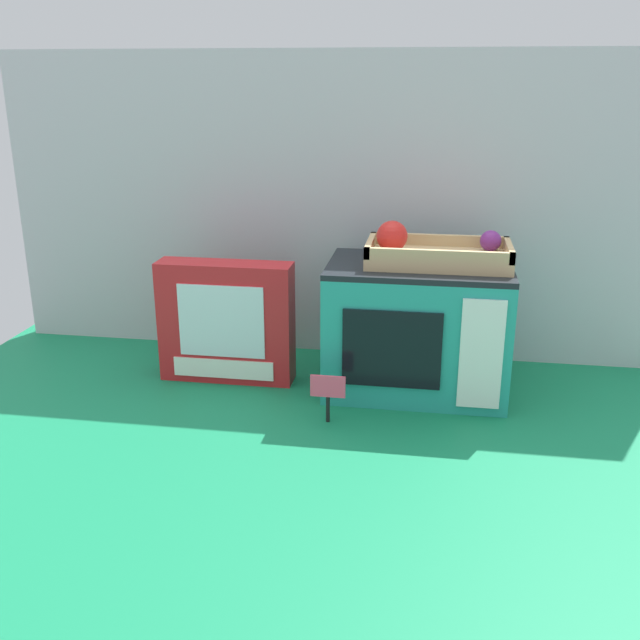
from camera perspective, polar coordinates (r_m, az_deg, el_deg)
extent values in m
plane|color=#147A4C|center=(1.64, -0.02, -5.01)|extent=(1.70, 1.70, 0.00)
cube|color=#B7BABF|center=(1.75, 1.16, 8.78)|extent=(1.61, 0.03, 0.72)
cube|color=teal|center=(1.58, 7.60, -0.81)|extent=(0.38, 0.24, 0.27)
cube|color=black|center=(1.54, 7.82, 4.15)|extent=(0.38, 0.24, 0.01)
cube|color=black|center=(1.47, 5.64, -2.33)|extent=(0.20, 0.01, 0.16)
cube|color=white|center=(1.47, 12.53, -2.68)|extent=(0.08, 0.01, 0.23)
cube|color=tan|center=(1.54, 9.25, 4.75)|extent=(0.30, 0.16, 0.02)
cube|color=tan|center=(1.46, 9.28, 4.98)|extent=(0.30, 0.01, 0.02)
cube|color=tan|center=(1.61, 9.31, 6.21)|extent=(0.30, 0.01, 0.02)
cube|color=tan|center=(1.54, 3.97, 5.87)|extent=(0.01, 0.16, 0.02)
cube|color=tan|center=(1.54, 14.61, 5.32)|extent=(0.01, 0.16, 0.02)
sphere|color=red|center=(1.53, 5.67, 6.55)|extent=(0.07, 0.07, 0.07)
sphere|color=#72287F|center=(1.57, 13.24, 6.06)|extent=(0.04, 0.04, 0.04)
cube|color=red|center=(1.64, -7.35, -0.13)|extent=(0.30, 0.07, 0.27)
cube|color=silver|center=(1.60, -7.76, -0.12)|extent=(0.19, 0.00, 0.16)
cube|color=white|center=(1.64, -7.59, -3.81)|extent=(0.23, 0.00, 0.04)
cylinder|color=black|center=(1.46, 0.62, -6.99)|extent=(0.01, 0.01, 0.06)
cube|color=#F44C6B|center=(1.44, 0.62, -5.23)|extent=(0.07, 0.00, 0.05)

